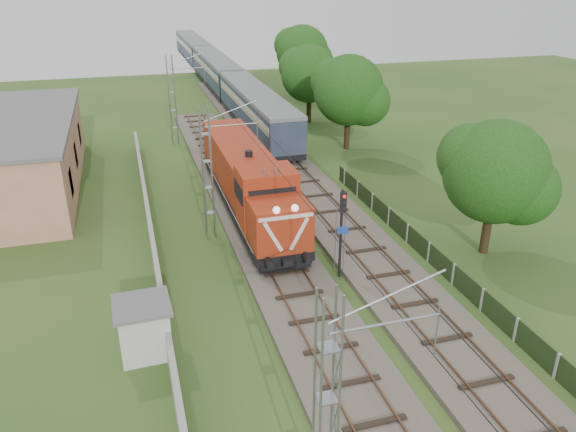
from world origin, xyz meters
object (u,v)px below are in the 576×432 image
object	(u,v)px
coach_rake	(216,69)
relay_hut	(144,328)
signal_post	(342,219)
locomotive	(248,179)

from	to	relation	value
coach_rake	relay_hut	size ratio (longest dim) A/B	28.63
coach_rake	relay_hut	bearing A→B (deg)	-102.72
coach_rake	signal_post	world-z (taller)	signal_post
locomotive	relay_hut	xyz separation A→B (m)	(-7.40, -13.18, -1.14)
coach_rake	signal_post	distance (m)	51.44
locomotive	coach_rake	world-z (taller)	locomotive
locomotive	coach_rake	xyz separation A→B (m)	(5.00, 41.73, 0.19)
signal_post	locomotive	bearing A→B (deg)	105.65
coach_rake	signal_post	bearing A→B (deg)	-92.56
signal_post	relay_hut	xyz separation A→B (m)	(-10.11, -3.53, -2.15)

